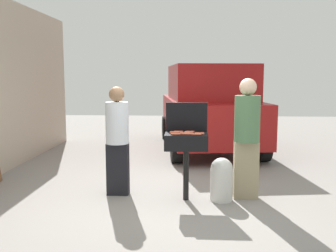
# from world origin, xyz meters

# --- Properties ---
(ground_plane) EXTENTS (24.00, 24.00, 0.00)m
(ground_plane) POSITION_xyz_m (0.00, 0.00, 0.00)
(ground_plane) COLOR gray
(bbq_grill) EXTENTS (0.60, 0.44, 0.96)m
(bbq_grill) POSITION_xyz_m (0.23, 0.14, 0.81)
(bbq_grill) COLOR black
(bbq_grill) RESTS_ON ground
(grill_lid_open) EXTENTS (0.60, 0.05, 0.42)m
(grill_lid_open) POSITION_xyz_m (0.23, 0.36, 1.17)
(grill_lid_open) COLOR black
(grill_lid_open) RESTS_ON bbq_grill
(hot_dog_0) EXTENTS (0.13, 0.03, 0.03)m
(hot_dog_0) POSITION_xyz_m (0.21, 0.08, 0.97)
(hot_dog_0) COLOR #C6593D
(hot_dog_0) RESTS_ON bbq_grill
(hot_dog_1) EXTENTS (0.13, 0.03, 0.03)m
(hot_dog_1) POSITION_xyz_m (0.26, 0.14, 0.97)
(hot_dog_1) COLOR #C6593D
(hot_dog_1) RESTS_ON bbq_grill
(hot_dog_2) EXTENTS (0.13, 0.04, 0.03)m
(hot_dog_2) POSITION_xyz_m (0.40, 0.09, 0.97)
(hot_dog_2) COLOR #AD4228
(hot_dog_2) RESTS_ON bbq_grill
(hot_dog_3) EXTENTS (0.13, 0.04, 0.03)m
(hot_dog_3) POSITION_xyz_m (0.26, 0.03, 0.97)
(hot_dog_3) COLOR #C6593D
(hot_dog_3) RESTS_ON bbq_grill
(hot_dog_4) EXTENTS (0.13, 0.04, 0.03)m
(hot_dog_4) POSITION_xyz_m (0.06, 0.10, 0.97)
(hot_dog_4) COLOR #AD4228
(hot_dog_4) RESTS_ON bbq_grill
(hot_dog_5) EXTENTS (0.13, 0.04, 0.03)m
(hot_dog_5) POSITION_xyz_m (0.24, -0.00, 0.97)
(hot_dog_5) COLOR #C6593D
(hot_dog_5) RESTS_ON bbq_grill
(hot_dog_6) EXTENTS (0.13, 0.03, 0.03)m
(hot_dog_6) POSITION_xyz_m (0.06, 0.18, 0.97)
(hot_dog_6) COLOR #C6593D
(hot_dog_6) RESTS_ON bbq_grill
(hot_dog_7) EXTENTS (0.13, 0.03, 0.03)m
(hot_dog_7) POSITION_xyz_m (0.28, 0.23, 0.97)
(hot_dog_7) COLOR #B74C33
(hot_dog_7) RESTS_ON bbq_grill
(hot_dog_8) EXTENTS (0.13, 0.04, 0.03)m
(hot_dog_8) POSITION_xyz_m (0.11, 0.22, 0.97)
(hot_dog_8) COLOR #AD4228
(hot_dog_8) RESTS_ON bbq_grill
(hot_dog_9) EXTENTS (0.13, 0.03, 0.03)m
(hot_dog_9) POSITION_xyz_m (0.36, -0.03, 0.97)
(hot_dog_9) COLOR #C6593D
(hot_dog_9) RESTS_ON bbq_grill
(hot_dog_10) EXTENTS (0.13, 0.04, 0.03)m
(hot_dog_10) POSITION_xyz_m (0.27, 0.18, 0.97)
(hot_dog_10) COLOR #AD4228
(hot_dog_10) RESTS_ON bbq_grill
(hot_dog_11) EXTENTS (0.13, 0.03, 0.03)m
(hot_dog_11) POSITION_xyz_m (0.08, -0.02, 0.97)
(hot_dog_11) COLOR #C6593D
(hot_dog_11) RESTS_ON bbq_grill
(hot_dog_12) EXTENTS (0.13, 0.03, 0.03)m
(hot_dog_12) POSITION_xyz_m (0.11, 0.01, 0.97)
(hot_dog_12) COLOR #AD4228
(hot_dog_12) RESTS_ON bbq_grill
(hot_dog_13) EXTENTS (0.13, 0.03, 0.03)m
(hot_dog_13) POSITION_xyz_m (0.11, 0.15, 0.97)
(hot_dog_13) COLOR #C6593D
(hot_dog_13) RESTS_ON bbq_grill
(hot_dog_14) EXTENTS (0.13, 0.04, 0.03)m
(hot_dog_14) POSITION_xyz_m (0.41, 0.03, 0.97)
(hot_dog_14) COLOR #C6593D
(hot_dog_14) RESTS_ON bbq_grill
(propane_tank) EXTENTS (0.32, 0.32, 0.62)m
(propane_tank) POSITION_xyz_m (0.73, 0.14, 0.32)
(propane_tank) COLOR silver
(propane_tank) RESTS_ON ground
(person_left) EXTENTS (0.34, 0.34, 1.61)m
(person_left) POSITION_xyz_m (-0.79, 0.33, 0.87)
(person_left) COLOR black
(person_left) RESTS_ON ground
(person_right) EXTENTS (0.36, 0.36, 1.73)m
(person_right) POSITION_xyz_m (1.09, 0.27, 0.94)
(person_right) COLOR gray
(person_right) RESTS_ON ground
(parked_minivan) EXTENTS (2.50, 4.61, 2.02)m
(parked_minivan) POSITION_xyz_m (0.70, 4.09, 1.03)
(parked_minivan) COLOR maroon
(parked_minivan) RESTS_ON ground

